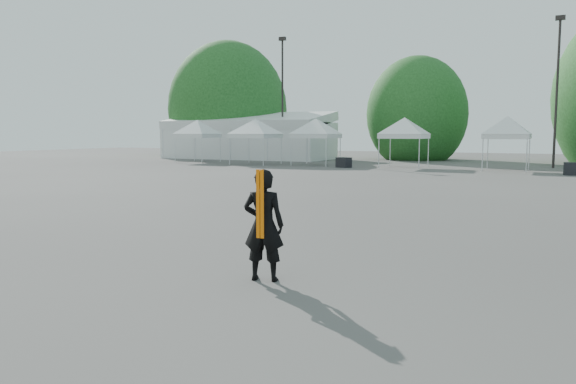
% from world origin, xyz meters
% --- Properties ---
extents(ground, '(120.00, 120.00, 0.00)m').
position_xyz_m(ground, '(0.00, 0.00, 0.00)').
color(ground, '#474442').
rests_on(ground, ground).
extents(marquee, '(15.00, 6.25, 4.23)m').
position_xyz_m(marquee, '(-22.00, 35.00, 1.97)').
color(marquee, silver).
rests_on(marquee, ground).
extents(light_pole_west, '(0.60, 0.25, 10.30)m').
position_xyz_m(light_pole_west, '(-18.00, 34.00, 5.77)').
color(light_pole_west, black).
rests_on(light_pole_west, ground).
extents(light_pole_east, '(0.60, 0.25, 9.80)m').
position_xyz_m(light_pole_east, '(3.00, 32.00, 5.52)').
color(light_pole_east, black).
rests_on(light_pole_east, ground).
extents(tree_far_w, '(4.80, 4.80, 7.30)m').
position_xyz_m(tree_far_w, '(-26.00, 38.00, 4.54)').
color(tree_far_w, '#382314').
rests_on(tree_far_w, ground).
extents(tree_mid_w, '(4.16, 4.16, 6.33)m').
position_xyz_m(tree_mid_w, '(-8.00, 40.00, 3.93)').
color(tree_mid_w, '#382314').
rests_on(tree_mid_w, ground).
extents(tent_a, '(3.86, 3.86, 3.88)m').
position_xyz_m(tent_a, '(-22.37, 27.82, 3.06)').
color(tent_a, silver).
rests_on(tent_a, ground).
extents(tent_b, '(4.21, 4.21, 3.88)m').
position_xyz_m(tent_b, '(-16.71, 27.09, 3.06)').
color(tent_b, silver).
rests_on(tent_b, ground).
extents(tent_c, '(4.07, 4.07, 3.88)m').
position_xyz_m(tent_c, '(-12.35, 28.14, 3.06)').
color(tent_c, silver).
rests_on(tent_c, ground).
extents(tent_d, '(4.04, 4.04, 3.88)m').
position_xyz_m(tent_d, '(-6.01, 28.33, 3.06)').
color(tent_d, silver).
rests_on(tent_d, ground).
extents(tent_e, '(3.76, 3.76, 3.88)m').
position_xyz_m(tent_e, '(0.43, 27.96, 3.06)').
color(tent_e, silver).
rests_on(tent_e, ground).
extents(man, '(0.72, 0.57, 1.74)m').
position_xyz_m(man, '(-0.47, -1.30, 0.87)').
color(man, black).
rests_on(man, ground).
extents(crate_west, '(1.06, 0.95, 0.68)m').
position_xyz_m(crate_west, '(-9.55, 26.34, 0.34)').
color(crate_west, black).
rests_on(crate_west, ground).
extents(crate_mid, '(0.92, 0.73, 0.69)m').
position_xyz_m(crate_mid, '(4.07, 25.48, 0.35)').
color(crate_mid, black).
rests_on(crate_mid, ground).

